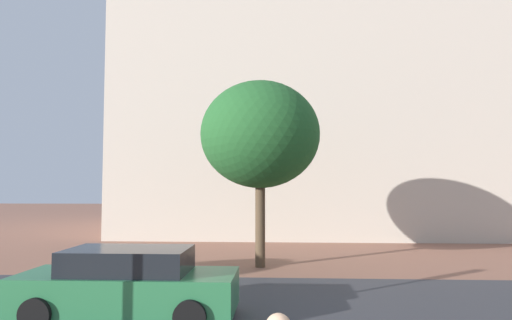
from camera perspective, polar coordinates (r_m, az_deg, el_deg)
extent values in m
plane|color=#93604C|center=(12.65, -1.20, -16.18)|extent=(120.00, 120.00, 0.00)
cube|color=#38383D|center=(11.10, -1.83, -17.98)|extent=(120.00, 6.06, 0.00)
cube|color=beige|center=(30.88, 6.55, 7.71)|extent=(22.10, 15.59, 17.53)
cylinder|color=beige|center=(26.43, -14.45, 14.75)|extent=(2.80, 2.80, 22.01)
cylinder|color=beige|center=(27.64, 28.15, 13.13)|extent=(2.80, 2.80, 20.99)
cube|color=#287042|center=(10.16, -16.15, -15.94)|extent=(4.58, 1.77, 0.78)
cube|color=black|center=(10.03, -16.09, -12.32)|extent=(2.56, 1.55, 0.51)
cylinder|color=black|center=(10.69, -6.53, -16.78)|extent=(0.64, 0.22, 0.64)
cylinder|color=black|center=(9.01, -8.49, -19.31)|extent=(0.64, 0.22, 0.64)
cylinder|color=black|center=(11.56, -22.04, -15.53)|extent=(0.64, 0.22, 0.64)
cylinder|color=black|center=(10.02, -26.51, -17.34)|extent=(0.64, 0.22, 0.64)
cylinder|color=brown|center=(15.62, 0.55, -8.29)|extent=(0.35, 0.35, 2.95)
ellipsoid|color=#235B28|center=(15.68, 0.54, 3.30)|extent=(4.21, 4.21, 3.79)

